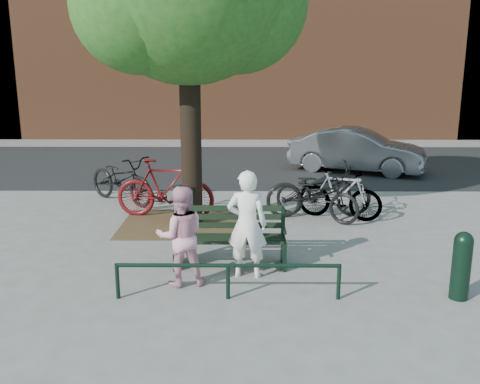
{
  "coord_description": "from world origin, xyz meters",
  "views": [
    {
      "loc": [
        0.21,
        -7.93,
        3.15
      ],
      "look_at": [
        0.15,
        1.0,
        0.96
      ],
      "focal_mm": 40.0,
      "sensor_mm": 36.0,
      "label": 1
    }
  ],
  "objects_px": {
    "litter_bin": "(184,207)",
    "parked_car": "(357,150)",
    "park_bench": "(230,235)",
    "person_right": "(181,236)",
    "bicycle_c": "(319,190)",
    "person_left": "(247,224)",
    "bollard": "(462,263)"
  },
  "relations": [
    {
      "from": "person_left",
      "to": "park_bench",
      "type": "bearing_deg",
      "value": -54.9
    },
    {
      "from": "person_left",
      "to": "bollard",
      "type": "distance_m",
      "value": 3.0
    },
    {
      "from": "park_bench",
      "to": "bicycle_c",
      "type": "distance_m",
      "value": 3.22
    },
    {
      "from": "person_left",
      "to": "parked_car",
      "type": "xyz_separation_m",
      "value": [
        3.23,
        7.84,
        -0.18
      ]
    },
    {
      "from": "person_left",
      "to": "parked_car",
      "type": "distance_m",
      "value": 8.48
    },
    {
      "from": "park_bench",
      "to": "parked_car",
      "type": "height_order",
      "value": "parked_car"
    },
    {
      "from": "bollard",
      "to": "bicycle_c",
      "type": "distance_m",
      "value": 4.18
    },
    {
      "from": "person_right",
      "to": "litter_bin",
      "type": "height_order",
      "value": "person_right"
    },
    {
      "from": "person_right",
      "to": "person_left",
      "type": "bearing_deg",
      "value": -173.7
    },
    {
      "from": "bicycle_c",
      "to": "litter_bin",
      "type": "bearing_deg",
      "value": 101.67
    },
    {
      "from": "person_left",
      "to": "litter_bin",
      "type": "bearing_deg",
      "value": -56.36
    },
    {
      "from": "bollard",
      "to": "bicycle_c",
      "type": "bearing_deg",
      "value": 109.36
    },
    {
      "from": "litter_bin",
      "to": "parked_car",
      "type": "distance_m",
      "value": 7.02
    },
    {
      "from": "park_bench",
      "to": "person_left",
      "type": "xyz_separation_m",
      "value": [
        0.26,
        -0.49,
        0.34
      ]
    },
    {
      "from": "person_right",
      "to": "bicycle_c",
      "type": "xyz_separation_m",
      "value": [
        2.45,
        3.48,
        -0.15
      ]
    },
    {
      "from": "park_bench",
      "to": "bollard",
      "type": "bearing_deg",
      "value": -21.57
    },
    {
      "from": "person_left",
      "to": "person_right",
      "type": "distance_m",
      "value": 0.99
    },
    {
      "from": "litter_bin",
      "to": "parked_car",
      "type": "xyz_separation_m",
      "value": [
        4.44,
        5.43,
        0.22
      ]
    },
    {
      "from": "park_bench",
      "to": "bicycle_c",
      "type": "relative_size",
      "value": 0.8
    },
    {
      "from": "person_left",
      "to": "bollard",
      "type": "relative_size",
      "value": 1.71
    },
    {
      "from": "park_bench",
      "to": "person_left",
      "type": "height_order",
      "value": "person_left"
    },
    {
      "from": "person_right",
      "to": "bicycle_c",
      "type": "height_order",
      "value": "person_right"
    },
    {
      "from": "park_bench",
      "to": "person_left",
      "type": "relative_size",
      "value": 1.07
    },
    {
      "from": "parked_car",
      "to": "person_left",
      "type": "bearing_deg",
      "value": 179.97
    },
    {
      "from": "park_bench",
      "to": "bicycle_c",
      "type": "bearing_deg",
      "value": 56.83
    },
    {
      "from": "person_left",
      "to": "litter_bin",
      "type": "xyz_separation_m",
      "value": [
        -1.21,
        2.41,
        -0.4
      ]
    },
    {
      "from": "park_bench",
      "to": "parked_car",
      "type": "distance_m",
      "value": 8.14
    },
    {
      "from": "person_left",
      "to": "parked_car",
      "type": "height_order",
      "value": "person_left"
    },
    {
      "from": "person_right",
      "to": "litter_bin",
      "type": "distance_m",
      "value": 2.73
    },
    {
      "from": "person_right",
      "to": "parked_car",
      "type": "xyz_separation_m",
      "value": [
        4.18,
        8.13,
        -0.09
      ]
    },
    {
      "from": "parked_car",
      "to": "bollard",
      "type": "bearing_deg",
      "value": -159.94
    },
    {
      "from": "park_bench",
      "to": "litter_bin",
      "type": "distance_m",
      "value": 2.14
    }
  ]
}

